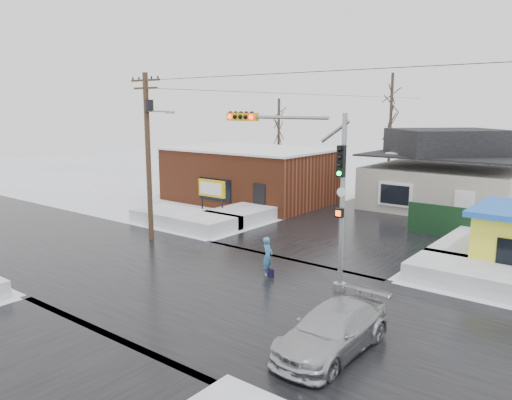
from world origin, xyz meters
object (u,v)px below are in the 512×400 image
Objects in this scene: car at (333,330)px; pedestrian at (268,257)px; traffic_signal at (308,175)px; utility_pole at (149,147)px; marquee_sign at (212,190)px.

pedestrian is at bearing 143.13° from car.
car is (3.87, -4.64, -3.85)m from traffic_signal.
utility_pole is at bearing 66.89° from pedestrian.
car is at bearing -19.99° from utility_pole.
utility_pole reaches higher than car.
traffic_signal is 2.75× the size of marquee_sign.
utility_pole reaches higher than pedestrian.
marquee_sign is 1.51× the size of pedestrian.
pedestrian is at bearing -35.24° from marquee_sign.
traffic_signal reaches higher than car.
marquee_sign is at bearing 100.13° from utility_pole.
traffic_signal is 4.11m from pedestrian.
traffic_signal reaches higher than pedestrian.
traffic_signal is 0.78× the size of utility_pole.
car is (14.23, -5.18, -4.43)m from utility_pole.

